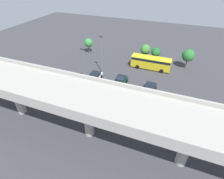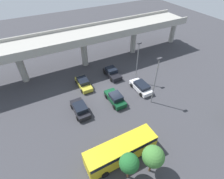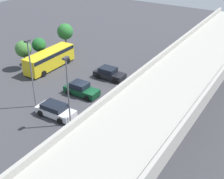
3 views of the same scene
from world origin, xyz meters
name	(u,v)px [view 3 (image 3 of 3)]	position (x,y,z in m)	size (l,w,h in m)	color
ground_plane	(91,97)	(0.00, 0.00, 0.00)	(103.65, 103.65, 0.00)	#38383D
highway_overpass	(186,76)	(0.00, 11.68, 5.91)	(49.63, 6.72, 7.32)	#9E9B93
parked_car_0	(109,73)	(-5.79, -1.00, 0.73)	(2.15, 4.41, 1.54)	black
parked_car_1	(137,92)	(-3.05, 4.76, 0.71)	(2.09, 4.59, 1.52)	gold
parked_car_2	(81,89)	(0.08, -1.47, 0.75)	(2.12, 4.53, 1.63)	#0C381E
parked_car_3	(114,115)	(3.04, 5.19, 0.73)	(2.19, 4.46, 1.60)	black
parked_car_4	(55,110)	(5.54, -1.00, 0.72)	(2.21, 4.62, 1.46)	silver
shuttle_bus	(50,58)	(-4.08, -10.36, 1.59)	(8.72, 2.66, 2.66)	gold
lamp_post_near_aisle	(68,87)	(6.09, 1.57, 4.61)	(0.70, 0.35, 7.84)	slate
lamp_post_mid_lot	(31,69)	(5.24, -4.35, 4.81)	(0.70, 0.35, 8.24)	slate
tree_front_left	(65,32)	(-11.53, -13.37, 3.12)	(2.69, 2.69, 4.47)	brown
tree_front_centre	(39,45)	(-4.59, -12.76, 3.03)	(2.09, 2.09, 4.11)	brown
tree_front_right	(23,49)	(-2.00, -13.35, 3.09)	(2.37, 2.37, 4.29)	brown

